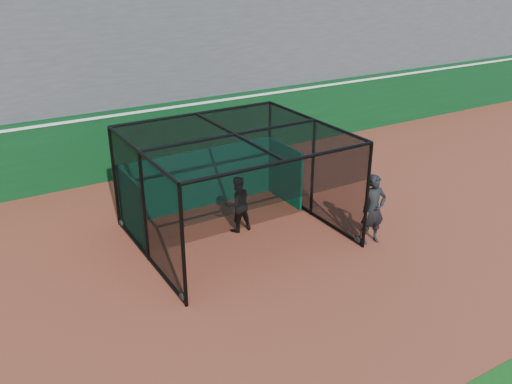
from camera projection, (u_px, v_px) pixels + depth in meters
ground at (284, 273)px, 13.70m from camera, size 120.00×120.00×0.00m
outfield_wall at (156, 136)px, 19.86m from camera, size 50.00×0.50×2.50m
grandstand at (115, 35)px, 21.54m from camera, size 50.00×7.85×8.95m
batting_cage at (235, 187)px, 14.96m from camera, size 5.39×4.89×3.02m
batter at (237, 204)px, 15.51m from camera, size 0.83×0.65×1.67m
on_deck_player at (373, 209)px, 14.81m from camera, size 0.81×0.61×2.00m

